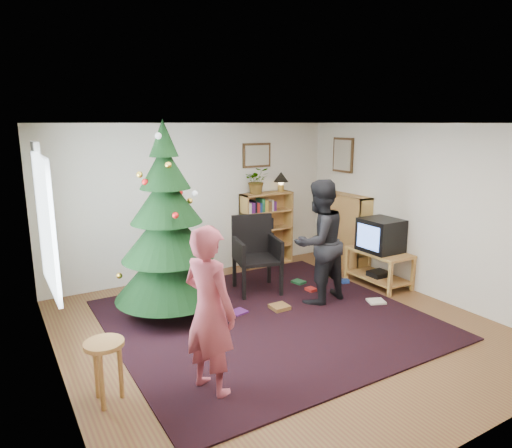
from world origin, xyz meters
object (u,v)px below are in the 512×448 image
crt_tv (381,235)px  person_standing (209,311)px  bookshelf_right (346,231)px  person_by_chair (319,242)px  table_lamp (281,178)px  picture_back (257,155)px  stool (105,356)px  potted_plant (257,181)px  bookshelf_back (266,228)px  christmas_tree (168,238)px  armchair (253,250)px  picture_right (343,155)px  tv_stand (379,264)px

crt_tv → person_standing: 3.76m
bookshelf_right → person_by_chair: bearing=125.5°
crt_tv → table_lamp: table_lamp is taller
picture_back → stool: picture_back is taller
person_standing → table_lamp: size_ratio=4.63×
potted_plant → bookshelf_back: bearing=0.0°
christmas_tree → armchair: christmas_tree is taller
bookshelf_back → potted_plant: (-0.20, 0.00, 0.86)m
potted_plant → table_lamp: bearing=0.0°
picture_right → christmas_tree: (-3.50, -0.69, -0.89)m
picture_back → picture_right: (1.33, -0.73, 0.00)m
tv_stand → armchair: size_ratio=0.86×
bookshelf_right → crt_tv: 0.95m
picture_right → bookshelf_right: 1.33m
picture_right → crt_tv: 1.70m
stool → person_standing: size_ratio=0.37×
person_by_chair → table_lamp: bearing=-115.9°
tv_stand → table_lamp: (-0.65, 1.82, 1.21)m
christmas_tree → bookshelf_back: bearing=29.1°
bookshelf_right → potted_plant: 1.77m
picture_back → bookshelf_back: (0.12, -0.14, -1.29)m
bookshelf_back → person_by_chair: (-0.32, -1.88, 0.21)m
stool → armchair: bearing=34.7°
tv_stand → potted_plant: (-1.15, 1.82, 1.20)m
table_lamp → tv_stand: bearing=-70.4°
bookshelf_back → tv_stand: 2.08m
tv_stand → bookshelf_right: bearing=82.6°
person_by_chair → table_lamp: 2.08m
picture_back → picture_right: size_ratio=0.92×
bookshelf_back → crt_tv: bearing=-62.6°
picture_right → bookshelf_back: picture_right is taller
bookshelf_back → stool: 4.47m
bookshelf_right → tv_stand: size_ratio=1.32×
christmas_tree → stool: (-1.17, -1.52, -0.60)m
picture_back → table_lamp: bearing=-17.7°
picture_right → bookshelf_back: 1.86m
person_by_chair → potted_plant: (0.12, 1.88, 0.65)m
stool → potted_plant: 4.44m
christmas_tree → person_standing: bearing=-98.7°
person_standing → bookshelf_back: bearing=-59.5°
potted_plant → stool: bearing=-139.5°
picture_right → person_by_chair: (-1.52, -1.29, -1.07)m
picture_back → table_lamp: size_ratio=1.57×
potted_plant → person_by_chair: bearing=-93.6°
potted_plant → picture_back: bearing=60.3°
picture_right → person_by_chair: 2.26m
potted_plant → bookshelf_right: bearing=-35.2°
bookshelf_back → crt_tv: bookshelf_back is taller
crt_tv → potted_plant: 2.27m
picture_right → stool: size_ratio=1.01×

